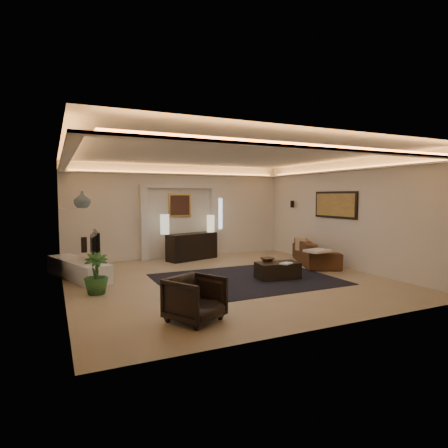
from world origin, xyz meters
name	(u,v)px	position (x,y,z in m)	size (l,w,h in m)	color
floor	(227,279)	(0.00, 0.00, 0.00)	(7.00, 7.00, 0.00)	#9E8566
ceiling	(227,154)	(0.00, 0.00, 2.90)	(7.00, 7.00, 0.00)	white
wall_back	(180,212)	(0.00, 3.50, 1.45)	(7.00, 7.00, 0.00)	silver
wall_front	(331,230)	(0.00, -3.50, 1.45)	(7.00, 7.00, 0.00)	silver
wall_left	(62,222)	(-3.50, 0.00, 1.45)	(7.00, 7.00, 0.00)	silver
wall_right	(344,214)	(3.50, 0.00, 1.45)	(7.00, 7.00, 0.00)	silver
cove_soffit	(227,166)	(0.00, 0.00, 2.62)	(7.00, 7.00, 0.04)	silver
daylight_slit	(219,214)	(1.35, 3.48, 1.35)	(0.25, 0.03, 1.00)	white
area_rug	(246,279)	(0.40, -0.20, 0.01)	(4.00, 3.00, 0.01)	black
pilaster_left	(144,224)	(-1.15, 3.40, 1.10)	(0.22, 0.20, 2.20)	silver
pilaster_right	(214,222)	(1.15, 3.40, 1.10)	(0.22, 0.20, 2.20)	silver
alcove_header	(180,186)	(0.00, 3.40, 2.25)	(2.52, 0.20, 0.12)	silver
painting_frame	(180,205)	(0.00, 3.47, 1.65)	(0.74, 0.04, 0.74)	tan
painting_canvas	(180,205)	(0.00, 3.44, 1.65)	(0.62, 0.02, 0.62)	#4C2D1E
art_panel_frame	(335,205)	(3.47, 0.30, 1.70)	(0.04, 1.64, 0.74)	black
art_panel_gold	(335,205)	(3.44, 0.30, 1.70)	(0.02, 1.50, 0.62)	tan
wall_sconce	(292,204)	(3.38, 2.20, 1.68)	(0.12, 0.12, 0.22)	black
wall_niche	(63,209)	(-3.44, 1.40, 1.65)	(0.10, 0.55, 0.04)	silver
console	(192,247)	(0.19, 2.89, 0.40)	(1.62, 0.51, 0.81)	black
lamp_left	(165,225)	(-0.62, 3.02, 1.09)	(0.26, 0.26, 0.59)	beige
lamp_right	(211,223)	(0.89, 3.09, 1.09)	(0.24, 0.24, 0.53)	#FFEDBA
media_ledge	(78,269)	(-3.15, 1.58, 0.22)	(0.58, 2.32, 0.43)	white
tv	(91,245)	(-2.86, 1.39, 0.79)	(0.16, 1.19, 0.69)	black
figurine	(84,245)	(-2.92, 2.74, 0.64)	(0.15, 0.15, 0.41)	black
ginger_jar	(82,200)	(-3.03, 1.36, 1.86)	(0.37, 0.37, 0.38)	#4C5863
plant	(96,274)	(-2.91, -0.06, 0.41)	(0.46, 0.46, 0.82)	#2A5925
sofa	(315,252)	(3.15, 0.73, 0.33)	(0.88, 2.26, 0.66)	#342111
throw_blanket	(317,251)	(2.44, -0.23, 0.55)	(0.57, 0.47, 0.06)	beige
throw_pillow	(301,244)	(2.84, 0.97, 0.55)	(0.11, 0.37, 0.37)	tan
coffee_table	(278,270)	(1.10, -0.45, 0.21)	(0.99, 0.54, 0.37)	black
bowl	(267,258)	(0.98, -0.18, 0.45)	(0.32, 0.32, 0.08)	#42331F
magazine	(286,263)	(1.16, -0.72, 0.42)	(0.27, 0.19, 0.03)	white
armchair	(195,299)	(-1.70, -2.40, 0.35)	(0.75, 0.77, 0.70)	black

